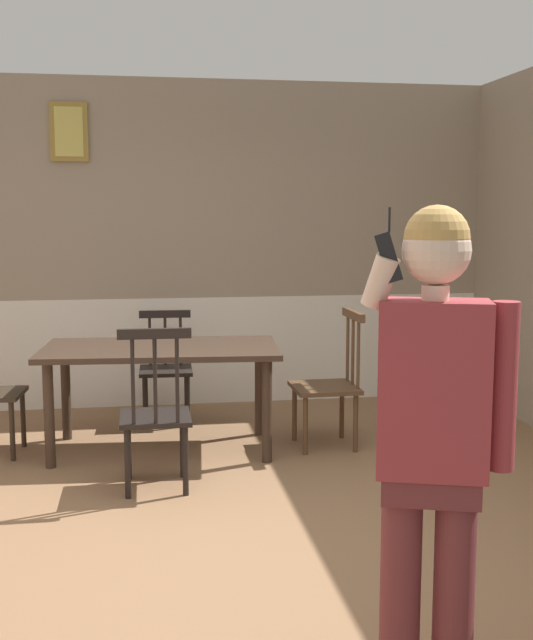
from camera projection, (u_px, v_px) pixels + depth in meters
ground_plane at (246, 542)px, 4.15m from camera, size 6.91×6.91×0.00m
room_back_partition at (197, 251)px, 7.04m from camera, size 5.26×0.17×2.83m
dining_table at (161, 359)px, 5.68m from camera, size 1.72×1.01×0.76m
chair_near_window at (166, 367)px, 6.53m from camera, size 0.44×0.44×0.89m
chair_by_doorway at (155, 413)px, 4.88m from camera, size 0.43×0.43×1.03m
chair_opposite_corner at (330, 383)px, 5.81m from camera, size 0.47×0.47×1.00m
person_figure at (434, 428)px, 2.65m from camera, size 0.51×0.30×1.72m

